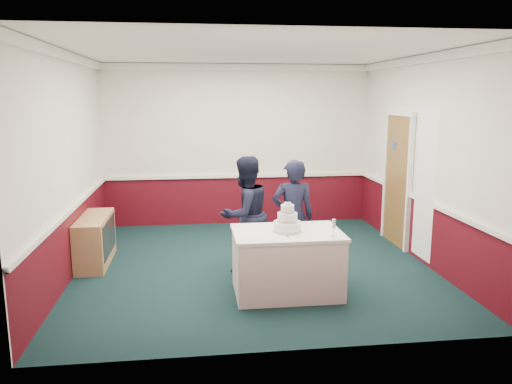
{
  "coord_description": "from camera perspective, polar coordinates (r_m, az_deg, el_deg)",
  "views": [
    {
      "loc": [
        -0.83,
        -6.86,
        2.41
      ],
      "look_at": [
        0.02,
        -0.1,
        1.1
      ],
      "focal_mm": 35.0,
      "sensor_mm": 36.0,
      "label": 1
    }
  ],
  "objects": [
    {
      "name": "person_woman",
      "position": [
        6.81,
        4.24,
        -2.88
      ],
      "size": [
        0.59,
        0.4,
        1.59
      ],
      "primitive_type": "imported",
      "rotation": [
        0.0,
        0.0,
        3.11
      ],
      "color": "black",
      "rests_on": "ground"
    },
    {
      "name": "champagne_flute",
      "position": [
        5.92,
        8.87,
        -3.72
      ],
      "size": [
        0.05,
        0.05,
        0.21
      ],
      "color": "silver",
      "rests_on": "cake_table"
    },
    {
      "name": "sideboard",
      "position": [
        7.66,
        -17.89,
        -5.25
      ],
      "size": [
        0.41,
        1.2,
        0.7
      ],
      "color": "tan",
      "rests_on": "ground"
    },
    {
      "name": "wedding_cake",
      "position": [
        6.08,
        3.6,
        -3.5
      ],
      "size": [
        0.35,
        0.35,
        0.36
      ],
      "color": "white",
      "rests_on": "cake_table"
    },
    {
      "name": "person_man",
      "position": [
        6.87,
        -1.25,
        -2.59
      ],
      "size": [
        0.99,
        0.94,
        1.62
      ],
      "primitive_type": "imported",
      "rotation": [
        0.0,
        0.0,
        3.72
      ],
      "color": "black",
      "rests_on": "ground"
    },
    {
      "name": "cake_knife",
      "position": [
        5.91,
        3.66,
        -5.0
      ],
      "size": [
        0.05,
        0.22,
        0.0
      ],
      "primitive_type": "cube",
      "rotation": [
        0.0,
        0.0,
        -0.17
      ],
      "color": "silver",
      "rests_on": "cake_table"
    },
    {
      "name": "room_shell",
      "position": [
        7.53,
        -0.27,
        7.51
      ],
      "size": [
        5.0,
        5.0,
        3.0
      ],
      "color": "silver",
      "rests_on": "ground"
    },
    {
      "name": "ground",
      "position": [
        7.31,
        -0.29,
        -8.35
      ],
      "size": [
        5.0,
        5.0,
        0.0
      ],
      "primitive_type": "plane",
      "color": "#12282B",
      "rests_on": "ground"
    },
    {
      "name": "cake_table",
      "position": [
        6.22,
        3.54,
        -7.96
      ],
      "size": [
        1.32,
        0.92,
        0.79
      ],
      "color": "white",
      "rests_on": "ground"
    }
  ]
}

